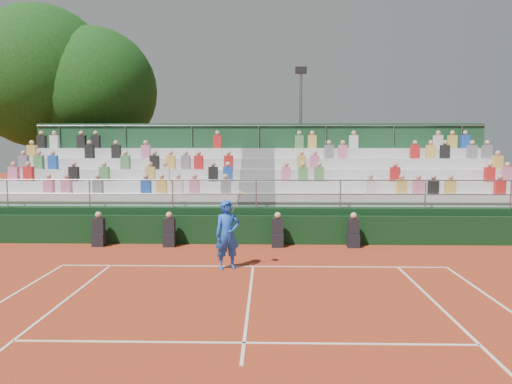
{
  "coord_description": "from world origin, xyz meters",
  "views": [
    {
      "loc": [
        0.41,
        -13.95,
        3.49
      ],
      "look_at": [
        0.0,
        3.5,
        1.8
      ],
      "focal_mm": 35.0,
      "sensor_mm": 36.0,
      "label": 1
    }
  ],
  "objects_px": {
    "tree_west": "(41,77)",
    "floodlight_mast": "(301,126)",
    "tree_east": "(93,91)",
    "tennis_player": "(227,235)"
  },
  "relations": [
    {
      "from": "tree_west",
      "to": "floodlight_mast",
      "type": "distance_m",
      "value": 13.69
    },
    {
      "from": "tree_west",
      "to": "tree_east",
      "type": "distance_m",
      "value": 2.72
    },
    {
      "from": "tree_west",
      "to": "tree_east",
      "type": "height_order",
      "value": "tree_west"
    },
    {
      "from": "floodlight_mast",
      "to": "tennis_player",
      "type": "bearing_deg",
      "value": -102.38
    },
    {
      "from": "tree_west",
      "to": "floodlight_mast",
      "type": "bearing_deg",
      "value": 3.59
    },
    {
      "from": "tree_west",
      "to": "tree_east",
      "type": "bearing_deg",
      "value": 3.81
    },
    {
      "from": "tree_west",
      "to": "floodlight_mast",
      "type": "height_order",
      "value": "tree_west"
    },
    {
      "from": "tennis_player",
      "to": "floodlight_mast",
      "type": "distance_m",
      "value": 13.79
    },
    {
      "from": "tree_west",
      "to": "tree_east",
      "type": "xyz_separation_m",
      "value": [
        2.63,
        0.18,
        -0.68
      ]
    },
    {
      "from": "tennis_player",
      "to": "tree_east",
      "type": "relative_size",
      "value": 0.23
    }
  ]
}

